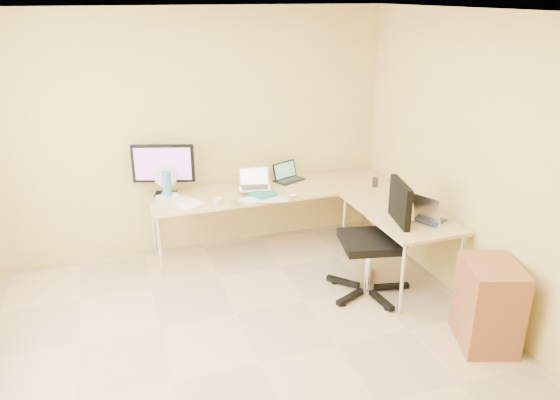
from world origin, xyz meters
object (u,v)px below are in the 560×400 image
object	(u,v)px
laptop_black	(289,172)
cabinet	(488,305)
keyboard	(264,199)
laptop_return	(433,210)
laptop_center	(255,179)
desk_return	(397,245)
monitor	(164,170)
mug	(218,202)
desk_main	(273,220)
water_bottle	(167,187)
desk_fan	(166,180)
office_chair	(370,246)

from	to	relation	value
laptop_black	cabinet	size ratio (longest dim) A/B	0.45
keyboard	laptop_return	size ratio (longest dim) A/B	1.42
laptop_center	cabinet	size ratio (longest dim) A/B	0.46
desk_return	keyboard	distance (m)	1.42
monitor	laptop_center	size ratio (longest dim) A/B	1.92
laptop_center	mug	distance (m)	0.53
desk_main	desk_return	bearing A→B (deg)	-45.73
desk_main	laptop_return	bearing A→B (deg)	-49.34
laptop_black	laptop_return	size ratio (longest dim) A/B	0.94
water_bottle	cabinet	xyz separation A→B (m)	(2.24, -2.16, -0.53)
desk_return	water_bottle	size ratio (longest dim) A/B	4.06
keyboard	desk_fan	bearing A→B (deg)	164.30
water_bottle	laptop_return	xyz separation A→B (m)	(2.25, -1.28, -0.04)
monitor	keyboard	bearing A→B (deg)	-11.00
desk_return	laptop_return	distance (m)	0.59
laptop_center	desk_fan	xyz separation A→B (m)	(-0.89, 0.25, 0.00)
laptop_return	office_chair	world-z (taller)	office_chair
laptop_center	laptop_return	bearing A→B (deg)	-32.05
desk_main	laptop_center	distance (m)	0.57
keyboard	laptop_return	bearing A→B (deg)	-24.63
water_bottle	mug	bearing A→B (deg)	-30.57
monitor	water_bottle	world-z (taller)	monitor
monitor	office_chair	xyz separation A→B (m)	(1.70, -1.37, -0.50)
desk_main	monitor	bearing A→B (deg)	169.91
desk_main	laptop_center	xyz separation A→B (m)	(-0.22, -0.05, 0.52)
desk_main	cabinet	world-z (taller)	desk_main
office_chair	cabinet	xyz separation A→B (m)	(0.54, -1.03, -0.14)
mug	desk_fan	xyz separation A→B (m)	(-0.44, 0.50, 0.12)
desk_return	keyboard	world-z (taller)	keyboard
desk_return	desk_main	bearing A→B (deg)	134.27
desk_main	water_bottle	world-z (taller)	water_bottle
laptop_black	keyboard	world-z (taller)	laptop_black
keyboard	mug	world-z (taller)	mug
desk_main	water_bottle	xyz separation A→B (m)	(-1.13, -0.03, 0.53)
laptop_return	office_chair	bearing A→B (deg)	51.09
desk_main	water_bottle	size ratio (longest dim) A/B	8.28
laptop_center	laptop_return	world-z (taller)	laptop_center
mug	water_bottle	bearing A→B (deg)	149.43
office_chair	cabinet	size ratio (longest dim) A/B	1.57
keyboard	cabinet	distance (m)	2.34
desk_main	monitor	world-z (taller)	monitor
keyboard	laptop_center	bearing A→B (deg)	107.94
monitor	water_bottle	distance (m)	0.26
laptop_center	keyboard	xyz separation A→B (m)	(0.02, -0.24, -0.14)
desk_fan	office_chair	xyz separation A→B (m)	(1.69, -1.37, -0.39)
desk_main	desk_fan	bearing A→B (deg)	169.82
water_bottle	desk_fan	distance (m)	0.23
keyboard	desk_return	bearing A→B (deg)	-18.13
laptop_return	desk_fan	bearing A→B (deg)	31.60
desk_return	mug	distance (m)	1.84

